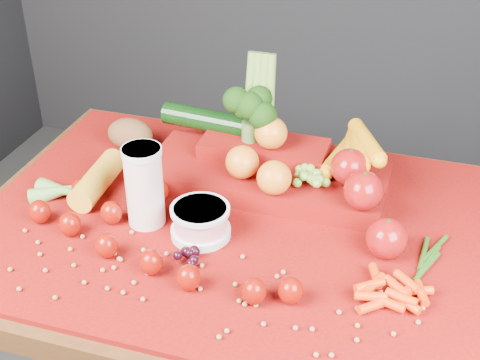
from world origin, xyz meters
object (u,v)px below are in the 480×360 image
(milk_glass, at_px, (144,183))
(produce_mound, at_px, (280,163))
(table, at_px, (237,262))
(yogurt_bowl, at_px, (200,221))

(milk_glass, xyz_separation_m, produce_mound, (0.22, 0.21, -0.03))
(milk_glass, bearing_deg, table, 17.07)
(yogurt_bowl, relative_size, produce_mound, 0.20)
(yogurt_bowl, bearing_deg, table, 49.64)
(milk_glass, xyz_separation_m, yogurt_bowl, (0.12, -0.01, -0.06))
(yogurt_bowl, height_order, produce_mound, produce_mound)
(milk_glass, relative_size, yogurt_bowl, 1.43)
(table, xyz_separation_m, produce_mound, (0.05, 0.15, 0.17))
(table, xyz_separation_m, yogurt_bowl, (-0.05, -0.06, 0.14))
(milk_glass, relative_size, produce_mound, 0.29)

